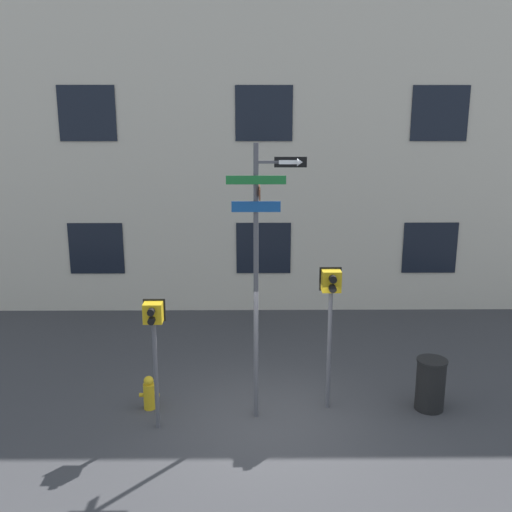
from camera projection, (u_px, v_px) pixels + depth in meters
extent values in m
plane|color=#38383A|center=(271.00, 423.00, 10.63)|extent=(60.00, 60.00, 0.00)
cube|color=beige|center=(264.00, 113.00, 15.78)|extent=(24.00, 0.60, 11.29)
cube|color=black|center=(96.00, 249.00, 16.33)|extent=(1.56, 0.03, 1.48)
cube|color=black|center=(264.00, 248.00, 16.37)|extent=(1.56, 0.03, 1.48)
cube|color=black|center=(430.00, 248.00, 16.41)|extent=(1.56, 0.03, 1.48)
cube|color=black|center=(87.00, 113.00, 15.42)|extent=(1.56, 0.03, 1.48)
cube|color=black|center=(264.00, 113.00, 15.47)|extent=(1.56, 0.03, 1.48)
cube|color=black|center=(440.00, 113.00, 15.51)|extent=(1.56, 0.03, 1.48)
cylinder|color=#4C4C51|center=(256.00, 287.00, 10.29)|extent=(0.09, 0.09, 5.14)
cube|color=#4C4C51|center=(273.00, 162.00, 9.76)|extent=(0.59, 0.05, 0.05)
cube|color=#196B2D|center=(256.00, 180.00, 9.77)|extent=(1.04, 0.02, 0.15)
cube|color=brown|center=(259.00, 192.00, 9.88)|extent=(0.02, 0.90, 0.19)
cube|color=#14478C|center=(256.00, 207.00, 9.88)|extent=(0.85, 0.02, 0.19)
cube|color=black|center=(291.00, 162.00, 9.75)|extent=(0.56, 0.02, 0.18)
cube|color=white|center=(288.00, 162.00, 9.73)|extent=(0.32, 0.01, 0.07)
cone|color=white|center=(300.00, 162.00, 9.74)|extent=(0.10, 0.14, 0.14)
cylinder|color=#4C4C51|center=(156.00, 376.00, 10.28)|extent=(0.08, 0.08, 2.05)
cube|color=gold|center=(153.00, 313.00, 9.99)|extent=(0.33, 0.26, 0.36)
cube|color=black|center=(154.00, 310.00, 10.13)|extent=(0.39, 0.02, 0.42)
cylinder|color=black|center=(151.00, 312.00, 9.79)|extent=(0.12, 0.12, 0.12)
cylinder|color=black|center=(151.00, 321.00, 9.83)|extent=(0.12, 0.12, 0.12)
cylinder|color=orange|center=(152.00, 311.00, 9.84)|extent=(0.10, 0.01, 0.10)
cylinder|color=#4C4C51|center=(329.00, 350.00, 10.96)|extent=(0.08, 0.08, 2.39)
cube|color=gold|center=(331.00, 281.00, 10.63)|extent=(0.36, 0.26, 0.40)
cube|color=black|center=(330.00, 279.00, 10.77)|extent=(0.42, 0.02, 0.46)
cylinder|color=black|center=(333.00, 279.00, 10.42)|extent=(0.14, 0.12, 0.14)
cylinder|color=black|center=(333.00, 289.00, 10.47)|extent=(0.14, 0.12, 0.14)
cylinder|color=silver|center=(332.00, 278.00, 10.48)|extent=(0.11, 0.01, 0.11)
cylinder|color=gold|center=(149.00, 396.00, 11.12)|extent=(0.23, 0.23, 0.52)
sphere|color=gold|center=(149.00, 381.00, 11.04)|extent=(0.19, 0.19, 0.19)
cylinder|color=gold|center=(141.00, 395.00, 11.11)|extent=(0.08, 0.08, 0.08)
cylinder|color=gold|center=(157.00, 395.00, 11.11)|extent=(0.08, 0.08, 0.08)
cylinder|color=black|center=(430.00, 385.00, 11.06)|extent=(0.56, 0.56, 0.99)
cylinder|color=black|center=(432.00, 361.00, 10.93)|extent=(0.59, 0.59, 0.04)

